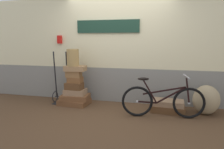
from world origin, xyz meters
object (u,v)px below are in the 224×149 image
object	(u,v)px
suitcase_1	(75,97)
suitcase_8	(168,103)
suitcase_7	(168,108)
bicycle	(162,101)
burlap_sack	(206,100)
suitcase_6	(75,68)
luggage_trolley	(62,91)
suitcase_2	(75,92)
suitcase_3	(74,86)
suitcase_5	(74,74)
suitcase_0	(74,102)
wicker_basket	(73,58)
suitcase_4	(75,80)

from	to	relation	value
suitcase_1	suitcase_8	bearing A→B (deg)	-5.46
suitcase_1	suitcase_7	size ratio (longest dim) A/B	0.92
suitcase_8	bicycle	size ratio (longest dim) A/B	0.39
suitcase_8	burlap_sack	bearing A→B (deg)	7.38
suitcase_1	suitcase_6	bearing A→B (deg)	61.95
suitcase_6	luggage_trolley	distance (m)	0.70
bicycle	burlap_sack	bearing A→B (deg)	23.55
suitcase_1	suitcase_2	bearing A→B (deg)	70.21
suitcase_2	bicycle	distance (m)	2.04
suitcase_3	suitcase_7	bearing A→B (deg)	2.23
suitcase_5	suitcase_8	size ratio (longest dim) A/B	0.54
suitcase_0	wicker_basket	size ratio (longest dim) A/B	1.76
bicycle	suitcase_3	bearing A→B (deg)	169.83
luggage_trolley	bicycle	size ratio (longest dim) A/B	0.78
suitcase_6	suitcase_8	size ratio (longest dim) A/B	0.76
suitcase_1	bicycle	distance (m)	2.04
bicycle	suitcase_1	bearing A→B (deg)	169.41
wicker_basket	luggage_trolley	distance (m)	0.90
suitcase_2	suitcase_7	distance (m)	2.14
suitcase_4	suitcase_6	size ratio (longest dim) A/B	0.69
suitcase_0	suitcase_8	distance (m)	2.17
suitcase_5	suitcase_7	distance (m)	2.26
suitcase_5	suitcase_8	world-z (taller)	suitcase_5
suitcase_1	suitcase_5	size ratio (longest dim) A/B	1.89
suitcase_3	luggage_trolley	distance (m)	0.41
suitcase_6	suitcase_8	xyz separation A→B (m)	(2.12, -0.05, -0.67)
suitcase_1	luggage_trolley	size ratio (longest dim) A/B	0.51
suitcase_0	suitcase_1	xyz separation A→B (m)	(0.03, -0.01, 0.12)
suitcase_2	suitcase_8	xyz separation A→B (m)	(2.13, -0.03, -0.11)
luggage_trolley	burlap_sack	distance (m)	3.27
burlap_sack	suitcase_8	bearing A→B (deg)	-177.32
suitcase_7	bicycle	world-z (taller)	bicycle
suitcase_1	burlap_sack	world-z (taller)	burlap_sack
suitcase_3	wicker_basket	bearing A→B (deg)	150.02
suitcase_4	burlap_sack	xyz separation A→B (m)	(2.89, -0.02, -0.29)
suitcase_0	bicycle	world-z (taller)	bicycle
suitcase_6	suitcase_7	distance (m)	2.26
luggage_trolley	suitcase_3	bearing A→B (deg)	-11.86
suitcase_0	burlap_sack	bearing A→B (deg)	5.79
suitcase_1	suitcase_3	size ratio (longest dim) A/B	1.63
suitcase_7	bicycle	xyz separation A→B (m)	(-0.13, -0.35, 0.26)
suitcase_5	luggage_trolley	xyz separation A→B (m)	(-0.36, 0.05, -0.44)
suitcase_5	suitcase_8	distance (m)	2.23
suitcase_1	burlap_sack	distance (m)	2.88
suitcase_7	wicker_basket	xyz separation A→B (m)	(-2.16, 0.02, 1.05)
suitcase_6	bicycle	distance (m)	2.10
suitcase_6	burlap_sack	distance (m)	2.93
suitcase_6	suitcase_8	world-z (taller)	suitcase_6
suitcase_5	bicycle	world-z (taller)	bicycle
suitcase_3	suitcase_8	world-z (taller)	suitcase_3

